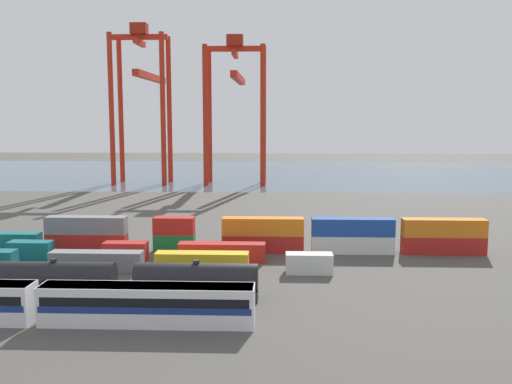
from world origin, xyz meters
TOP-DOWN VIEW (x-y plane):
  - ground_plane at (0.00, 40.00)m, footprint 420.00×420.00m
  - harbour_water at (0.00, 131.80)m, footprint 400.00×110.00m
  - passenger_train at (-7.73, -22.10)m, footprint 42.46×3.14m
  - freight_tank_row at (-9.08, -14.42)m, footprint 45.24×3.01m
  - shipping_container_2 at (-8.01, -3.03)m, footprint 12.10×2.44m
  - shipping_container_3 at (5.86, -3.03)m, footprint 12.10×2.44m
  - shipping_container_4 at (19.74, -3.03)m, footprint 6.04×2.44m
  - shipping_container_7 at (-19.34, 2.71)m, footprint 6.04×2.44m
  - shipping_container_8 at (-5.73, 2.71)m, footprint 6.04×2.44m
  - shipping_container_9 at (7.89, 2.71)m, footprint 12.10×2.44m
  - shipping_container_10 at (-26.49, 8.45)m, footprint 12.10×2.44m
  - shipping_container_11 at (-13.17, 8.45)m, footprint 12.10×2.44m
  - shipping_container_12 at (-13.17, 8.45)m, footprint 12.10×2.44m
  - shipping_container_13 at (0.14, 8.45)m, footprint 6.04×2.44m
  - shipping_container_14 at (0.14, 8.45)m, footprint 6.04×2.44m
  - shipping_container_15 at (13.45, 8.45)m, footprint 12.10×2.44m
  - shipping_container_16 at (13.45, 8.45)m, footprint 12.10×2.44m
  - shipping_container_17 at (26.76, 8.45)m, footprint 12.10×2.44m
  - shipping_container_18 at (26.76, 8.45)m, footprint 12.10×2.44m
  - shipping_container_19 at (40.07, 8.45)m, footprint 12.10×2.44m
  - shipping_container_20 at (40.07, 8.45)m, footprint 12.10×2.44m
  - gantry_crane_west at (-25.93, 100.91)m, footprint 16.87×39.90m
  - gantry_crane_central at (2.62, 101.12)m, footprint 18.43×40.34m

SIDE VIEW (x-z plane):
  - ground_plane at x=0.00m, z-range 0.00..0.00m
  - harbour_water at x=0.00m, z-range 0.00..0.01m
  - shipping_container_2 at x=-8.01m, z-range 0.00..2.60m
  - shipping_container_3 at x=5.86m, z-range 0.00..2.60m
  - shipping_container_4 at x=19.74m, z-range 0.00..2.60m
  - shipping_container_7 at x=-19.34m, z-range 0.00..2.60m
  - shipping_container_8 at x=-5.73m, z-range 0.00..2.60m
  - shipping_container_9 at x=7.89m, z-range 0.00..2.60m
  - shipping_container_10 at x=-26.49m, z-range 0.00..2.60m
  - shipping_container_11 at x=-13.17m, z-range 0.00..2.60m
  - shipping_container_13 at x=0.14m, z-range 0.00..2.60m
  - shipping_container_15 at x=13.45m, z-range 0.00..2.60m
  - shipping_container_17 at x=26.76m, z-range 0.00..2.60m
  - shipping_container_19 at x=40.07m, z-range 0.00..2.60m
  - freight_tank_row at x=-9.08m, z-range -0.11..4.36m
  - passenger_train at x=-7.73m, z-range 0.19..4.09m
  - shipping_container_12 at x=-13.17m, z-range 2.60..5.20m
  - shipping_container_14 at x=0.14m, z-range 2.60..5.20m
  - shipping_container_16 at x=13.45m, z-range 2.60..5.20m
  - shipping_container_18 at x=26.76m, z-range 2.60..5.20m
  - shipping_container_20 at x=40.07m, z-range 2.60..5.20m
  - gantry_crane_central at x=2.62m, z-range 5.16..49.43m
  - gantry_crane_west at x=-25.93m, z-range 4.79..52.59m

